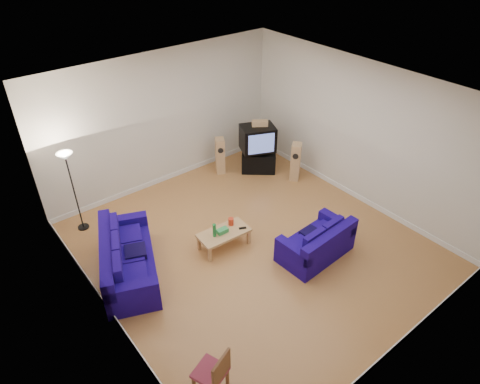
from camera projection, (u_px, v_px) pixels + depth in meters
room at (254, 182)px, 7.80m from camera, size 6.01×6.51×3.21m
sofa_three_seat at (126, 262)px, 7.84m from camera, size 1.63×2.27×0.81m
sofa_loveseat at (317, 245)px, 8.27m from camera, size 1.50×0.89×0.73m
coffee_table at (224, 234)px, 8.47m from camera, size 1.05×0.58×0.37m
bottle at (214, 230)px, 8.25m from camera, size 0.07×0.07×0.29m
tissue_box at (222, 231)px, 8.40m from camera, size 0.23×0.13×0.09m
red_canister at (231, 222)px, 8.59m from camera, size 0.14×0.14×0.15m
remote at (243, 228)px, 8.53m from camera, size 0.15×0.11×0.02m
tv_stand at (259, 162)px, 10.94m from camera, size 0.95×0.91×0.52m
av_receiver at (259, 150)px, 10.82m from camera, size 0.53×0.49×0.10m
television at (258, 138)px, 10.55m from camera, size 0.98×0.87×0.63m
centre_speaker at (260, 123)px, 10.38m from camera, size 0.40×0.35×0.14m
speaker_left at (220, 156)px, 10.76m from camera, size 0.33×0.35×0.95m
speaker_right at (296, 162)px, 10.48m from camera, size 0.37×0.36×0.98m
floor_lamp at (68, 167)px, 8.30m from camera, size 0.31×0.31×1.81m
dining_chair at (214, 372)px, 5.81m from camera, size 0.53×0.53×0.86m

